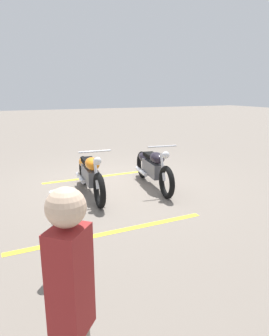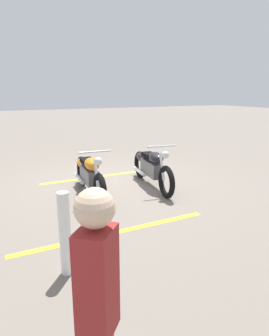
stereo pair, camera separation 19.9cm
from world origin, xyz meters
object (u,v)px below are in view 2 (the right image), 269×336
(motorcycle_dark_foreground, at_px, (151,166))
(bystander_secondary, at_px, (98,312))
(bollard_post, at_px, (65,234))
(motorcycle_bright_foreground, at_px, (89,173))

(motorcycle_dark_foreground, relative_size, bystander_secondary, 1.34)
(motorcycle_dark_foreground, xyz_separation_m, bollard_post, (2.57, -2.59, 0.05))
(motorcycle_dark_foreground, bearing_deg, bystander_secondary, -25.18)
(motorcycle_dark_foreground, distance_m, bollard_post, 3.65)
(motorcycle_dark_foreground, height_order, bystander_secondary, bystander_secondary)
(motorcycle_bright_foreground, bearing_deg, bystander_secondary, -12.72)
(bystander_secondary, bearing_deg, motorcycle_dark_foreground, 99.55)
(motorcycle_bright_foreground, distance_m, bollard_post, 2.86)
(motorcycle_bright_foreground, height_order, bystander_secondary, bystander_secondary)
(motorcycle_bright_foreground, relative_size, bystander_secondary, 1.35)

